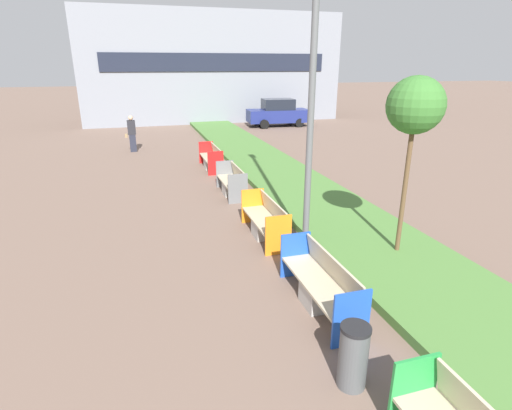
# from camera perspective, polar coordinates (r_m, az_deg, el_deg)

# --- Properties ---
(planter_grass_strip) EXTENTS (2.80, 120.00, 0.18)m
(planter_grass_strip) POSITION_cam_1_polar(r_m,az_deg,el_deg) (12.48, 8.63, 0.49)
(planter_grass_strip) COLOR #4C7A38
(planter_grass_strip) RESTS_ON ground
(building_backdrop) EXTENTS (18.76, 6.33, 7.69)m
(building_backdrop) POSITION_cam_1_polar(r_m,az_deg,el_deg) (32.71, -6.55, 18.90)
(building_backdrop) COLOR gray
(building_backdrop) RESTS_ON ground
(bench_blue_frame) EXTENTS (0.65, 2.30, 0.94)m
(bench_blue_frame) POSITION_cam_1_polar(r_m,az_deg,el_deg) (7.31, 9.26, -11.45)
(bench_blue_frame) COLOR #ADA8A0
(bench_blue_frame) RESTS_ON ground
(bench_orange_frame) EXTENTS (0.65, 2.12, 0.94)m
(bench_orange_frame) POSITION_cam_1_polar(r_m,az_deg,el_deg) (9.96, 1.39, -2.55)
(bench_orange_frame) COLOR #ADA8A0
(bench_orange_frame) RESTS_ON ground
(bench_grey_frame) EXTENTS (0.65, 1.90, 0.94)m
(bench_grey_frame) POSITION_cam_1_polar(r_m,az_deg,el_deg) (13.23, -3.43, 3.02)
(bench_grey_frame) COLOR #ADA8A0
(bench_grey_frame) RESTS_ON ground
(bench_red_frame) EXTENTS (0.65, 2.19, 0.94)m
(bench_red_frame) POSITION_cam_1_polar(r_m,az_deg,el_deg) (16.70, -6.35, 6.44)
(bench_red_frame) COLOR #ADA8A0
(bench_red_frame) RESTS_ON ground
(litter_bin) EXTENTS (0.40, 0.40, 0.93)m
(litter_bin) POSITION_cam_1_polar(r_m,az_deg,el_deg) (5.77, 13.72, -20.26)
(litter_bin) COLOR #4C4F51
(litter_bin) RESTS_ON ground
(street_lamp_post) EXTENTS (0.24, 0.44, 8.51)m
(street_lamp_post) POSITION_cam_1_polar(r_m,az_deg,el_deg) (8.47, 8.35, 22.96)
(street_lamp_post) COLOR #56595B
(street_lamp_post) RESTS_ON ground
(sapling_tree_near) EXTENTS (1.15, 1.15, 3.91)m
(sapling_tree_near) POSITION_cam_1_polar(r_m,az_deg,el_deg) (8.73, 21.80, 12.87)
(sapling_tree_near) COLOR brown
(sapling_tree_near) RESTS_ON ground
(pedestrian_walking) EXTENTS (0.53, 0.24, 1.77)m
(pedestrian_walking) POSITION_cam_1_polar(r_m,az_deg,el_deg) (20.75, -17.31, 9.75)
(pedestrian_walking) COLOR #232633
(pedestrian_walking) RESTS_ON ground
(parked_car_distant) EXTENTS (4.33, 2.11, 1.86)m
(parked_car_distant) POSITION_cam_1_polar(r_m,az_deg,el_deg) (28.46, 3.14, 13.01)
(parked_car_distant) COLOR navy
(parked_car_distant) RESTS_ON ground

